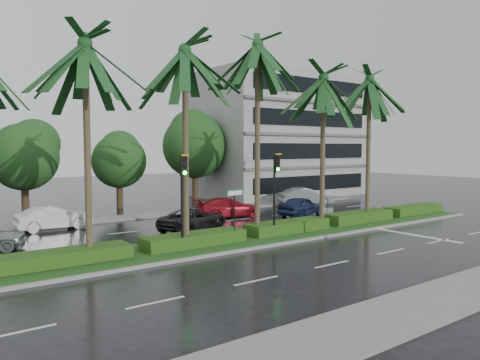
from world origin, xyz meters
TOP-DOWN VIEW (x-y plane):
  - ground at (0.00, 0.00)m, footprint 120.00×120.00m
  - near_sidewalk at (0.00, -10.20)m, footprint 40.00×2.40m
  - far_sidewalk at (0.00, 12.00)m, footprint 40.00×2.00m
  - median at (0.00, 1.00)m, footprint 36.00×4.00m
  - hedge at (0.00, 1.00)m, footprint 35.20×1.40m
  - lane_markings at (3.04, -0.43)m, footprint 34.00×13.06m
  - palm_row at (-1.25, 1.02)m, footprint 26.30×4.20m
  - signal_median_left at (-4.00, 0.30)m, footprint 0.34×0.42m
  - signal_median_right at (1.50, 0.30)m, footprint 0.34×0.42m
  - street_sign at (-1.00, 0.48)m, footprint 0.95×0.09m
  - bg_trees at (0.97, 17.59)m, footprint 32.59×5.66m
  - building at (17.00, 18.00)m, footprint 16.00×10.00m
  - car_white at (-7.00, 10.25)m, footprint 1.49×4.26m
  - car_darkgrey at (-0.50, 5.28)m, footprint 3.70×5.07m
  - car_red at (4.10, 8.25)m, footprint 2.76×4.93m
  - car_blue at (8.60, 5.75)m, footprint 2.52×4.26m
  - car_grey at (13.10, 9.88)m, footprint 3.10×4.74m

SIDE VIEW (x-z plane):
  - ground at x=0.00m, z-range 0.00..0.00m
  - lane_markings at x=3.04m, z-range 0.00..0.01m
  - near_sidewalk at x=0.00m, z-range 0.00..0.12m
  - far_sidewalk at x=0.00m, z-range 0.00..0.12m
  - median at x=0.00m, z-range 0.00..0.16m
  - hedge at x=0.00m, z-range 0.15..0.75m
  - car_darkgrey at x=-0.50m, z-range 0.00..1.28m
  - car_red at x=4.10m, z-range 0.00..1.35m
  - car_blue at x=8.60m, z-range 0.00..1.36m
  - car_white at x=-7.00m, z-range 0.00..1.40m
  - car_grey at x=13.10m, z-range 0.00..1.48m
  - street_sign at x=-1.00m, z-range 0.82..3.42m
  - signal_median_left at x=-4.00m, z-range 0.82..5.18m
  - signal_median_right at x=1.50m, z-range 0.82..5.18m
  - bg_trees at x=0.97m, z-range 0.49..8.67m
  - building at x=17.00m, z-range 0.00..12.00m
  - palm_row at x=-1.25m, z-range 3.12..13.92m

